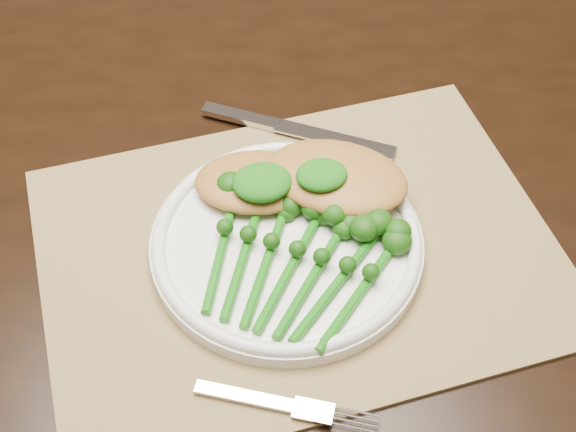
{
  "coord_description": "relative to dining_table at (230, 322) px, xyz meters",
  "views": [
    {
      "loc": [
        0.01,
        -0.61,
        1.32
      ],
      "look_at": [
        0.07,
        -0.15,
        0.78
      ],
      "focal_mm": 50.0,
      "sensor_mm": 36.0,
      "label": 1
    }
  ],
  "objects": [
    {
      "name": "dining_table",
      "position": [
        0.0,
        0.0,
        0.0
      ],
      "size": [
        1.65,
        0.99,
        0.75
      ],
      "rotation": [
        0.0,
        0.0,
        -0.06
      ],
      "color": "black",
      "rests_on": "ground"
    },
    {
      "name": "placemat",
      "position": [
        0.07,
        -0.18,
        0.37
      ],
      "size": [
        0.51,
        0.4,
        0.0
      ],
      "primitive_type": "cube",
      "rotation": [
        0.0,
        0.0,
        0.16
      ],
      "color": "olive",
      "rests_on": "dining_table"
    },
    {
      "name": "dinner_plate",
      "position": [
        0.06,
        -0.18,
        0.39
      ],
      "size": [
        0.24,
        0.24,
        0.02
      ],
      "color": "white",
      "rests_on": "placemat"
    },
    {
      "name": "knife",
      "position": [
        0.07,
        -0.02,
        0.38
      ],
      "size": [
        0.19,
        0.11,
        0.01
      ],
      "rotation": [
        0.0,
        0.0,
        -0.47
      ],
      "color": "silver",
      "rests_on": "placemat"
    },
    {
      "name": "fork",
      "position": [
        0.05,
        -0.33,
        0.38
      ],
      "size": [
        0.14,
        0.06,
        0.0
      ],
      "rotation": [
        0.0,
        0.0,
        -0.35
      ],
      "color": "silver",
      "rests_on": "placemat"
    },
    {
      "name": "chicken_fillet_left",
      "position": [
        0.04,
        -0.11,
        0.4
      ],
      "size": [
        0.12,
        0.09,
        0.02
      ],
      "primitive_type": "ellipsoid",
      "rotation": [
        0.0,
        0.0,
        -0.13
      ],
      "color": "#B07933",
      "rests_on": "dinner_plate"
    },
    {
      "name": "chicken_fillet_right",
      "position": [
        0.11,
        -0.12,
        0.41
      ],
      "size": [
        0.16,
        0.14,
        0.03
      ],
      "primitive_type": "ellipsoid",
      "rotation": [
        0.0,
        0.0,
        -0.44
      ],
      "color": "#B07933",
      "rests_on": "dinner_plate"
    },
    {
      "name": "pesto_dollop_left",
      "position": [
        0.04,
        -0.13,
        0.42
      ],
      "size": [
        0.06,
        0.05,
        0.02
      ],
      "primitive_type": "ellipsoid",
      "color": "#0E4F0B",
      "rests_on": "chicken_fillet_left"
    },
    {
      "name": "pesto_dollop_right",
      "position": [
        0.09,
        -0.13,
        0.43
      ],
      "size": [
        0.05,
        0.04,
        0.02
      ],
      "primitive_type": "ellipsoid",
      "color": "#0E4F0B",
      "rests_on": "chicken_fillet_right"
    },
    {
      "name": "broccolini_bundle",
      "position": [
        0.05,
        -0.21,
        0.4
      ],
      "size": [
        0.21,
        0.22,
        0.04
      ],
      "rotation": [
        0.0,
        0.0,
        -0.5
      ],
      "color": "#12620D",
      "rests_on": "dinner_plate"
    }
  ]
}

